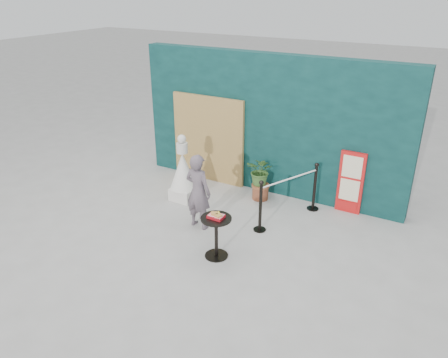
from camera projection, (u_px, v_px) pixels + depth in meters
ground at (189, 258)px, 7.45m from camera, size 60.00×60.00×0.00m
back_wall at (269, 125)px, 9.32m from camera, size 6.00×0.30×3.00m
bamboo_fence at (208, 139)px, 9.99m from camera, size 1.80×0.08×2.00m
woman at (198, 192)px, 8.10m from camera, size 0.57×0.40×1.48m
menu_board at (351, 183)px, 8.67m from camera, size 0.50×0.07×1.30m
statue at (183, 174)px, 9.22m from camera, size 0.57×0.57×1.46m
cafe_table at (216, 231)px, 7.29m from camera, size 0.52×0.52×0.75m
food_basket at (216, 216)px, 7.17m from camera, size 0.26×0.19×0.11m
planter at (261, 175)px, 9.23m from camera, size 0.57×0.49×0.97m
stanchion_barrier at (289, 197)px, 8.45m from camera, size 0.84×1.54×1.03m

